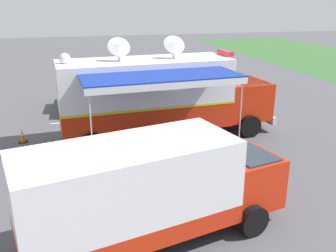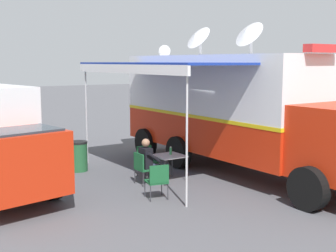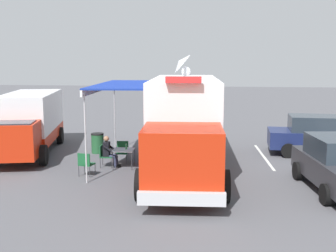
# 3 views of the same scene
# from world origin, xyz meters

# --- Properties ---
(ground_plane) EXTENTS (100.00, 100.00, 0.00)m
(ground_plane) POSITION_xyz_m (0.00, 0.00, 0.00)
(ground_plane) COLOR #515156
(lot_stripe) EXTENTS (0.44, 4.80, 0.01)m
(lot_stripe) POSITION_xyz_m (-3.36, -1.83, 0.00)
(lot_stripe) COLOR silver
(lot_stripe) RESTS_ON ground
(command_truck) EXTENTS (5.36, 9.63, 4.53)m
(command_truck) POSITION_xyz_m (-0.02, 0.75, 1.95)
(command_truck) COLOR red
(command_truck) RESTS_ON ground
(folding_table) EXTENTS (0.85, 0.85, 0.73)m
(folding_table) POSITION_xyz_m (2.35, 0.76, 0.67)
(folding_table) COLOR silver
(folding_table) RESTS_ON ground
(water_bottle) EXTENTS (0.07, 0.07, 0.22)m
(water_bottle) POSITION_xyz_m (2.26, 0.71, 0.83)
(water_bottle) COLOR #3F9959
(water_bottle) RESTS_ON folding_table
(folding_chair_at_table) EXTENTS (0.51, 0.51, 0.87)m
(folding_chair_at_table) POSITION_xyz_m (3.15, 0.73, 0.51)
(folding_chair_at_table) COLOR #19562D
(folding_chair_at_table) RESTS_ON ground
(folding_chair_beside_table) EXTENTS (0.51, 0.51, 0.87)m
(folding_chair_beside_table) POSITION_xyz_m (2.61, -0.09, 0.51)
(folding_chair_beside_table) COLOR #19562D
(folding_chair_beside_table) RESTS_ON ground
(folding_chair_spare_by_truck) EXTENTS (0.55, 0.55, 0.87)m
(folding_chair_spare_by_truck) POSITION_xyz_m (3.46, 2.13, 0.51)
(folding_chair_spare_by_truck) COLOR #19562D
(folding_chair_spare_by_truck) RESTS_ON ground
(seated_responder) EXTENTS (0.68, 0.58, 1.25)m
(seated_responder) POSITION_xyz_m (2.96, 0.72, 0.65)
(seated_responder) COLOR black
(seated_responder) RESTS_ON ground
(trash_bin) EXTENTS (0.57, 0.57, 0.91)m
(trash_bin) POSITION_xyz_m (4.13, -1.65, 0.46)
(trash_bin) COLOR #235B33
(trash_bin) RESTS_ON ground
(traffic_cone) EXTENTS (0.36, 0.36, 0.58)m
(traffic_cone) POSITION_xyz_m (-0.91, -5.26, 0.28)
(traffic_cone) COLOR black
(traffic_cone) RESTS_ON ground
(support_truck) EXTENTS (3.54, 7.09, 2.70)m
(support_truck) POSITION_xyz_m (7.23, -1.35, 1.39)
(support_truck) COLOR white
(support_truck) RESTS_ON ground
(car_behind_truck) EXTENTS (2.42, 4.40, 1.76)m
(car_behind_truck) POSITION_xyz_m (-5.23, 2.78, 0.88)
(car_behind_truck) COLOR #2D2D33
(car_behind_truck) RESTS_ON ground
(car_far_corner) EXTENTS (4.28, 2.16, 1.76)m
(car_far_corner) POSITION_xyz_m (-5.69, -2.53, 0.88)
(car_far_corner) COLOR navy
(car_far_corner) RESTS_ON ground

